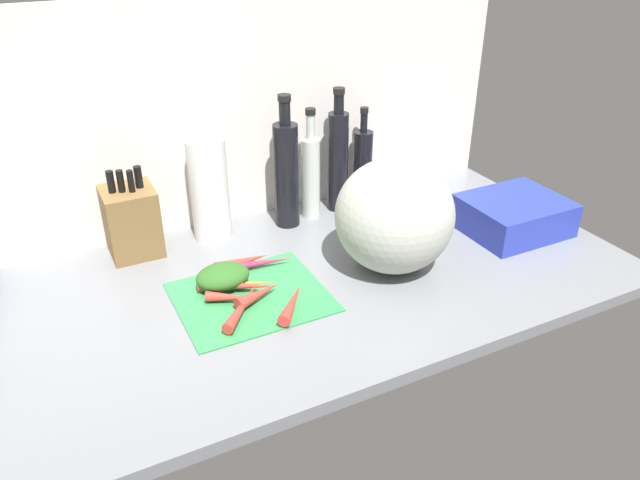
# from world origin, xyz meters

# --- Properties ---
(ground_plane) EXTENTS (1.70, 0.80, 0.03)m
(ground_plane) POSITION_xyz_m (0.00, 0.00, -0.01)
(ground_plane) COLOR slate
(wall_back) EXTENTS (1.70, 0.03, 0.60)m
(wall_back) POSITION_xyz_m (0.00, 0.39, 0.30)
(wall_back) COLOR silver
(wall_back) RESTS_ON ground_plane
(cutting_board) EXTENTS (0.33, 0.29, 0.01)m
(cutting_board) POSITION_xyz_m (-0.09, -0.03, 0.00)
(cutting_board) COLOR #338C4C
(cutting_board) RESTS_ON ground_plane
(carrot_0) EXTENTS (0.11, 0.13, 0.03)m
(carrot_0) POSITION_xyz_m (-0.02, -0.12, 0.02)
(carrot_0) COLOR red
(carrot_0) RESTS_ON cutting_board
(carrot_1) EXTENTS (0.12, 0.08, 0.02)m
(carrot_1) POSITION_xyz_m (-0.13, -0.04, 0.02)
(carrot_1) COLOR red
(carrot_1) RESTS_ON cutting_board
(carrot_2) EXTENTS (0.17, 0.05, 0.02)m
(carrot_2) POSITION_xyz_m (-0.02, 0.07, 0.02)
(carrot_2) COLOR #B2264C
(carrot_2) RESTS_ON cutting_board
(carrot_3) EXTENTS (0.14, 0.15, 0.03)m
(carrot_3) POSITION_xyz_m (-0.12, -0.07, 0.02)
(carrot_3) COLOR red
(carrot_3) RESTS_ON cutting_board
(carrot_4) EXTENTS (0.14, 0.04, 0.03)m
(carrot_4) POSITION_xyz_m (-0.06, 0.09, 0.02)
(carrot_4) COLOR red
(carrot_4) RESTS_ON cutting_board
(carrot_5) EXTENTS (0.17, 0.11, 0.03)m
(carrot_5) POSITION_xyz_m (-0.11, 0.00, 0.02)
(carrot_5) COLOR red
(carrot_5) RESTS_ON cutting_board
(carrot_6) EXTENTS (0.12, 0.07, 0.03)m
(carrot_6) POSITION_xyz_m (-0.08, -0.05, 0.02)
(carrot_6) COLOR red
(carrot_6) RESTS_ON cutting_board
(carrot_7) EXTENTS (0.14, 0.07, 0.02)m
(carrot_7) POSITION_xyz_m (-0.09, 0.01, 0.02)
(carrot_7) COLOR orange
(carrot_7) RESTS_ON cutting_board
(carrot_greens_pile) EXTENTS (0.13, 0.10, 0.05)m
(carrot_greens_pile) POSITION_xyz_m (-0.13, 0.04, 0.03)
(carrot_greens_pile) COLOR #2D6023
(carrot_greens_pile) RESTS_ON cutting_board
(winter_squash) EXTENTS (0.28, 0.28, 0.28)m
(winter_squash) POSITION_xyz_m (0.27, -0.05, 0.14)
(winter_squash) COLOR #B2B7A8
(winter_squash) RESTS_ON ground_plane
(knife_block) EXTENTS (0.13, 0.13, 0.23)m
(knife_block) POSITION_xyz_m (-0.27, 0.30, 0.09)
(knife_block) COLOR brown
(knife_block) RESTS_ON ground_plane
(paper_towel_roll) EXTENTS (0.10, 0.10, 0.27)m
(paper_towel_roll) POSITION_xyz_m (-0.07, 0.30, 0.14)
(paper_towel_roll) COLOR white
(paper_towel_roll) RESTS_ON ground_plane
(bottle_0) EXTENTS (0.07, 0.07, 0.36)m
(bottle_0) POSITION_xyz_m (0.14, 0.27, 0.15)
(bottle_0) COLOR black
(bottle_0) RESTS_ON ground_plane
(bottle_1) EXTENTS (0.05, 0.05, 0.31)m
(bottle_1) POSITION_xyz_m (0.22, 0.29, 0.13)
(bottle_1) COLOR silver
(bottle_1) RESTS_ON ground_plane
(bottle_2) EXTENTS (0.06, 0.06, 0.36)m
(bottle_2) POSITION_xyz_m (0.31, 0.30, 0.15)
(bottle_2) COLOR black
(bottle_2) RESTS_ON ground_plane
(bottle_3) EXTENTS (0.06, 0.06, 0.28)m
(bottle_3) POSITION_xyz_m (0.40, 0.32, 0.11)
(bottle_3) COLOR black
(bottle_3) RESTS_ON ground_plane
(dish_rack) EXTENTS (0.26, 0.22, 0.09)m
(dish_rack) POSITION_xyz_m (0.67, -0.04, 0.05)
(dish_rack) COLOR #2838AD
(dish_rack) RESTS_ON ground_plane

